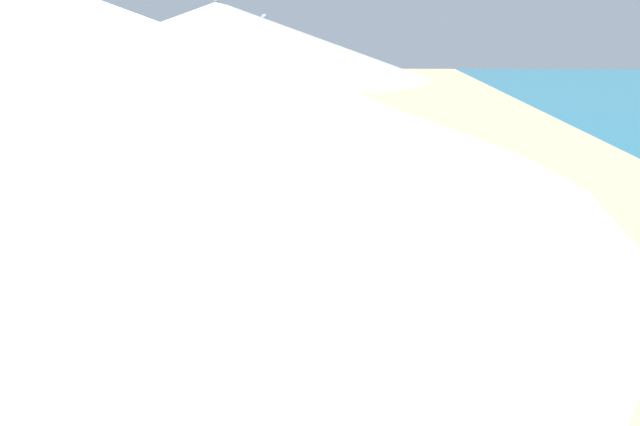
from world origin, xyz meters
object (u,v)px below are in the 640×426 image
umbrella_farthest (265,46)px  umbrella_second (218,41)px  lounger_second_shoreside (407,338)px  lounger_farthest_shoreside (324,211)px

umbrella_farthest → umbrella_second: bearing=-87.7°
lounger_second_shoreside → lounger_farthest_shoreside: bearing=87.6°
umbrella_second → umbrella_farthest: bearing=92.3°
lounger_second_shoreside → umbrella_farthest: size_ratio=0.59×
umbrella_second → umbrella_farthest: 3.45m
lounger_farthest_shoreside → umbrella_farthest: bearing=-122.5°
lounger_farthest_shoreside → lounger_second_shoreside: bearing=-84.7°
umbrella_second → lounger_farthest_shoreside: 4.97m
lounger_second_shoreside → lounger_farthest_shoreside: size_ratio=1.07×
umbrella_second → lounger_second_shoreside: size_ratio=1.76×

